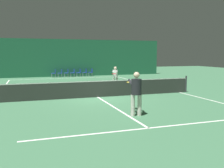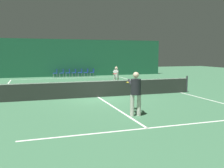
{
  "view_description": "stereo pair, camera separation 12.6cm",
  "coord_description": "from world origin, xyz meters",
  "px_view_note": "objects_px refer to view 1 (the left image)",
  "views": [
    {
      "loc": [
        -3.75,
        -13.7,
        2.47
      ],
      "look_at": [
        0.12,
        -2.23,
        1.01
      ],
      "focal_mm": 40.0,
      "sensor_mm": 36.0,
      "label": 1
    },
    {
      "loc": [
        -3.63,
        -13.74,
        2.47
      ],
      "look_at": [
        0.12,
        -2.23,
        1.01
      ],
      "focal_mm": 40.0,
      "sensor_mm": 36.0,
      "label": 2
    }
  ],
  "objects_px": {
    "tennis_net": "(98,88)",
    "courtside_chair_4": "(79,72)",
    "player_near": "(136,90)",
    "courtside_chair_0": "(54,73)",
    "courtside_chair_1": "(61,73)",
    "courtside_chair_3": "(73,72)",
    "player_far": "(115,75)",
    "courtside_chair_5": "(85,72)",
    "courtside_chair_2": "(67,72)",
    "courtside_chair_6": "(91,72)"
  },
  "relations": [
    {
      "from": "player_far",
      "to": "tennis_net",
      "type": "bearing_deg",
      "value": -8.85
    },
    {
      "from": "courtside_chair_3",
      "to": "courtside_chair_1",
      "type": "bearing_deg",
      "value": -90.0
    },
    {
      "from": "tennis_net",
      "to": "courtside_chair_2",
      "type": "bearing_deg",
      "value": 88.95
    },
    {
      "from": "tennis_net",
      "to": "courtside_chair_4",
      "type": "bearing_deg",
      "value": 83.28
    },
    {
      "from": "courtside_chair_2",
      "to": "tennis_net",
      "type": "bearing_deg",
      "value": -1.05
    },
    {
      "from": "courtside_chair_3",
      "to": "courtside_chair_6",
      "type": "distance_m",
      "value": 2.02
    },
    {
      "from": "player_near",
      "to": "courtside_chair_0",
      "type": "height_order",
      "value": "player_near"
    },
    {
      "from": "player_near",
      "to": "courtside_chair_0",
      "type": "bearing_deg",
      "value": 13.65
    },
    {
      "from": "player_far",
      "to": "courtside_chair_5",
      "type": "height_order",
      "value": "player_far"
    },
    {
      "from": "player_near",
      "to": "tennis_net",
      "type": "bearing_deg",
      "value": 12.97
    },
    {
      "from": "tennis_net",
      "to": "courtside_chair_3",
      "type": "height_order",
      "value": "tennis_net"
    },
    {
      "from": "courtside_chair_0",
      "to": "courtside_chair_3",
      "type": "xyz_separation_m",
      "value": [
        2.02,
        0.0,
        0.0
      ]
    },
    {
      "from": "player_far",
      "to": "courtside_chair_5",
      "type": "bearing_deg",
      "value": -155.37
    },
    {
      "from": "player_near",
      "to": "courtside_chair_1",
      "type": "relative_size",
      "value": 2.11
    },
    {
      "from": "courtside_chair_2",
      "to": "courtside_chair_6",
      "type": "distance_m",
      "value": 2.7
    },
    {
      "from": "courtside_chair_4",
      "to": "courtside_chair_6",
      "type": "relative_size",
      "value": 1.0
    },
    {
      "from": "courtside_chair_3",
      "to": "courtside_chair_5",
      "type": "height_order",
      "value": "same"
    },
    {
      "from": "courtside_chair_1",
      "to": "courtside_chair_3",
      "type": "distance_m",
      "value": 1.35
    },
    {
      "from": "player_near",
      "to": "courtside_chair_2",
      "type": "height_order",
      "value": "player_near"
    },
    {
      "from": "courtside_chair_2",
      "to": "courtside_chair_3",
      "type": "relative_size",
      "value": 1.0
    },
    {
      "from": "tennis_net",
      "to": "courtside_chair_4",
      "type": "relative_size",
      "value": 14.29
    },
    {
      "from": "player_far",
      "to": "courtside_chair_0",
      "type": "distance_m",
      "value": 10.6
    },
    {
      "from": "courtside_chair_6",
      "to": "courtside_chair_4",
      "type": "bearing_deg",
      "value": -90.0
    },
    {
      "from": "courtside_chair_5",
      "to": "tennis_net",
      "type": "bearing_deg",
      "value": -9.51
    },
    {
      "from": "courtside_chair_3",
      "to": "courtside_chair_5",
      "type": "xyz_separation_m",
      "value": [
        1.35,
        0.0,
        0.0
      ]
    },
    {
      "from": "courtside_chair_0",
      "to": "courtside_chair_6",
      "type": "height_order",
      "value": "same"
    },
    {
      "from": "courtside_chair_3",
      "to": "courtside_chair_6",
      "type": "relative_size",
      "value": 1.0
    },
    {
      "from": "courtside_chair_3",
      "to": "courtside_chair_6",
      "type": "xyz_separation_m",
      "value": [
        2.02,
        0.0,
        0.0
      ]
    },
    {
      "from": "player_near",
      "to": "courtside_chair_4",
      "type": "relative_size",
      "value": 2.11
    },
    {
      "from": "courtside_chair_2",
      "to": "courtside_chair_3",
      "type": "bearing_deg",
      "value": 90.0
    },
    {
      "from": "player_near",
      "to": "courtside_chair_5",
      "type": "relative_size",
      "value": 2.11
    },
    {
      "from": "tennis_net",
      "to": "courtside_chair_0",
      "type": "height_order",
      "value": "tennis_net"
    },
    {
      "from": "courtside_chair_4",
      "to": "courtside_chair_5",
      "type": "relative_size",
      "value": 1.0
    },
    {
      "from": "courtside_chair_1",
      "to": "tennis_net",
      "type": "bearing_deg",
      "value": 1.79
    },
    {
      "from": "player_near",
      "to": "courtside_chair_1",
      "type": "height_order",
      "value": "player_near"
    },
    {
      "from": "tennis_net",
      "to": "player_near",
      "type": "xyz_separation_m",
      "value": [
        0.3,
        -4.69,
        0.52
      ]
    },
    {
      "from": "tennis_net",
      "to": "courtside_chair_4",
      "type": "xyz_separation_m",
      "value": [
        1.6,
        13.58,
        -0.03
      ]
    },
    {
      "from": "tennis_net",
      "to": "player_near",
      "type": "height_order",
      "value": "player_near"
    },
    {
      "from": "tennis_net",
      "to": "courtside_chair_4",
      "type": "distance_m",
      "value": 13.67
    },
    {
      "from": "tennis_net",
      "to": "player_far",
      "type": "xyz_separation_m",
      "value": [
        2.33,
        3.56,
        0.4
      ]
    },
    {
      "from": "player_near",
      "to": "courtside_chair_2",
      "type": "distance_m",
      "value": 18.27
    },
    {
      "from": "player_far",
      "to": "courtside_chair_6",
      "type": "distance_m",
      "value": 10.05
    },
    {
      "from": "player_far",
      "to": "courtside_chair_0",
      "type": "height_order",
      "value": "player_far"
    },
    {
      "from": "tennis_net",
      "to": "courtside_chair_5",
      "type": "distance_m",
      "value": 13.77
    },
    {
      "from": "tennis_net",
      "to": "player_near",
      "type": "distance_m",
      "value": 4.73
    },
    {
      "from": "courtside_chair_2",
      "to": "courtside_chair_6",
      "type": "height_order",
      "value": "same"
    },
    {
      "from": "courtside_chair_5",
      "to": "courtside_chair_6",
      "type": "relative_size",
      "value": 1.0
    },
    {
      "from": "courtside_chair_1",
      "to": "courtside_chair_3",
      "type": "xyz_separation_m",
      "value": [
        1.35,
        0.0,
        0.0
      ]
    },
    {
      "from": "courtside_chair_0",
      "to": "courtside_chair_3",
      "type": "distance_m",
      "value": 2.02
    },
    {
      "from": "player_far",
      "to": "courtside_chair_3",
      "type": "relative_size",
      "value": 1.85
    }
  ]
}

